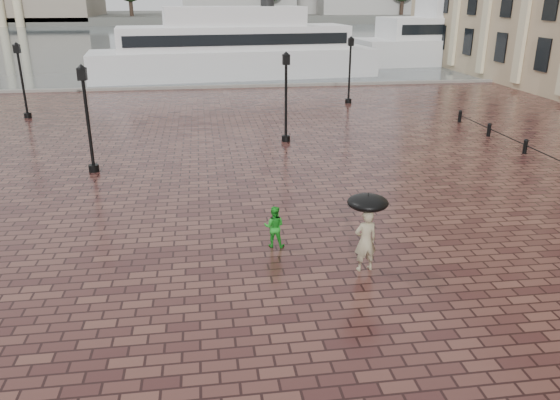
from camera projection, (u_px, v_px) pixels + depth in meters
name	position (u px, v px, depth m)	size (l,w,h in m)	color
ground	(255.00, 270.00, 15.11)	(300.00, 300.00, 0.00)	#351918
harbour_water	(206.00, 36.00, 100.32)	(240.00, 240.00, 0.00)	#4C575C
quay_edge	(217.00, 88.00, 44.75)	(80.00, 0.60, 0.30)	slate
far_shore	(202.00, 17.00, 162.96)	(300.00, 60.00, 2.00)	#4C4C47
street_lamps	(196.00, 88.00, 30.30)	(21.44, 14.44, 4.40)	black
adult_pedestrian	(365.00, 241.00, 14.85)	(0.64, 0.42, 1.77)	tan
child_pedestrian	(274.00, 227.00, 16.34)	(0.63, 0.49, 1.29)	#1C9721
ferry_near	(235.00, 49.00, 49.82)	(26.30, 8.68, 8.47)	silver
ferry_far	(478.00, 37.00, 60.80)	(28.33, 8.93, 9.14)	silver
umbrella	(368.00, 203.00, 14.45)	(1.10, 1.10, 1.16)	black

